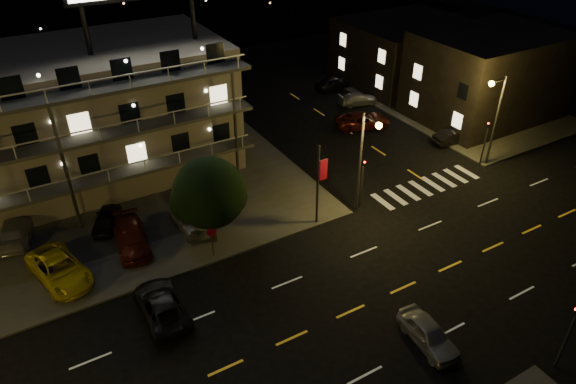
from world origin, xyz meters
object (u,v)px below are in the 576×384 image
lot_car_4 (187,220)px  lot_car_7 (16,229)px  road_car_west (162,305)px  tree (209,195)px  lot_car_2 (60,269)px  road_car_east (428,334)px  side_car_0 (454,136)px

lot_car_4 → lot_car_7: size_ratio=0.75×
lot_car_7 → road_car_west: lot_car_7 is taller
tree → road_car_west: size_ratio=1.22×
tree → lot_car_2: 10.28m
lot_car_4 → road_car_west: size_ratio=0.74×
tree → road_car_west: (-5.23, -4.83, -3.18)m
lot_car_7 → road_car_east: bearing=145.0°
tree → lot_car_2: size_ratio=1.15×
lot_car_4 → road_car_east: 18.06m
lot_car_7 → lot_car_4: bearing=170.0°
lot_car_2 → lot_car_4: size_ratio=1.44×
road_car_west → side_car_0: bearing=-165.1°
tree → lot_car_7: bearing=148.7°
road_car_west → lot_car_4: bearing=-119.7°
tree → lot_car_7: size_ratio=1.25×
lot_car_7 → side_car_0: (37.06, -4.47, -0.22)m
lot_car_7 → road_car_east: lot_car_7 is taller
lot_car_2 → road_car_west: size_ratio=1.06×
lot_car_2 → road_car_east: size_ratio=1.35×
lot_car_7 → road_car_east: size_ratio=1.24×
tree → lot_car_7: 13.98m
lot_car_2 → road_car_west: 7.53m
lot_car_7 → side_car_0: 37.33m
lot_car_7 → lot_car_2: bearing=122.0°
side_car_0 → road_car_west: 31.52m
lot_car_2 → road_car_east: (16.40, -15.26, -0.22)m
lot_car_7 → road_car_west: (6.44, -11.94, -0.17)m
tree → lot_car_4: (-0.98, 2.28, -3.10)m
lot_car_2 → side_car_0: 35.20m
lot_car_2 → lot_car_7: lot_car_2 is taller
tree → side_car_0: 25.74m
lot_car_2 → lot_car_7: size_ratio=1.09×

